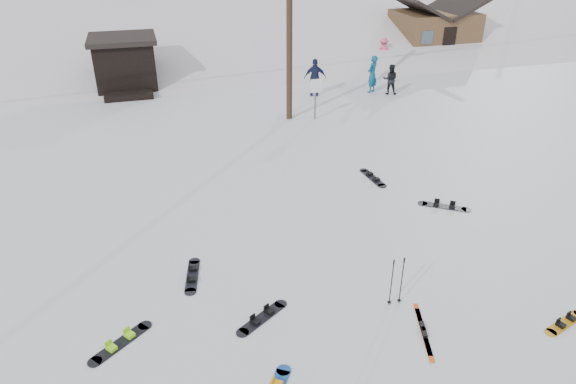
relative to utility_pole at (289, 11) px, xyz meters
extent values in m
plane|color=silver|center=(-2.00, -14.00, -4.68)|extent=(200.00, 200.00, 0.00)
cube|color=silver|center=(-2.00, 41.00, -16.68)|extent=(60.00, 85.24, 65.97)
cube|color=silver|center=(36.00, 36.00, -15.68)|extent=(45.66, 93.98, 54.59)
cylinder|color=#3A2819|center=(0.00, 0.00, -0.18)|extent=(0.26, 0.26, 9.00)
cylinder|color=#595B60|center=(1.10, -0.40, -3.78)|extent=(0.07, 0.07, 1.80)
cube|color=white|center=(1.10, -0.44, -3.13)|extent=(0.50, 0.04, 0.60)
cube|color=black|center=(-7.00, 7.00, -3.43)|extent=(3.00, 3.00, 2.50)
cube|color=black|center=(-7.00, 7.00, -2.06)|extent=(3.40, 3.40, 0.25)
cube|color=black|center=(-7.00, 5.20, -4.53)|extent=(2.40, 1.20, 0.30)
cube|color=brown|center=(13.00, 10.00, -3.33)|extent=(5.00, 4.00, 2.70)
cube|color=black|center=(11.65, 10.00, -1.63)|extent=(2.69, 4.40, 1.43)
cube|color=black|center=(14.35, 10.00, -1.63)|extent=(2.69, 4.40, 1.43)
cube|color=black|center=(13.00, 7.98, -3.58)|extent=(0.90, 0.06, 1.90)
cylinder|color=#194FA2|center=(-4.27, -14.30, -4.67)|extent=(0.30, 0.30, 0.03)
cube|color=orange|center=(-4.50, -14.64, -4.61)|extent=(0.27, 0.25, 0.09)
cube|color=#D84416|center=(-1.04, -14.15, -4.67)|extent=(0.60, 1.60, 0.02)
cube|color=black|center=(-1.04, -14.15, -4.62)|extent=(0.17, 0.31, 0.07)
cube|color=#D84416|center=(-0.98, -13.99, -4.67)|extent=(0.60, 1.60, 0.02)
cube|color=black|center=(-0.98, -13.99, -4.62)|extent=(0.17, 0.31, 0.07)
cylinder|color=black|center=(-1.33, -13.03, -4.06)|extent=(0.02, 0.02, 1.24)
cylinder|color=black|center=(-1.33, -13.03, -4.62)|extent=(0.09, 0.09, 0.01)
cylinder|color=black|center=(-1.33, -13.03, -3.47)|extent=(0.04, 0.04, 0.11)
cylinder|color=black|center=(-1.07, -13.03, -4.06)|extent=(0.02, 0.02, 1.24)
cylinder|color=black|center=(-1.07, -13.03, -4.62)|extent=(0.09, 0.09, 0.01)
cylinder|color=black|center=(-1.07, -13.03, -3.47)|extent=(0.04, 0.04, 0.11)
cube|color=black|center=(-4.32, -12.68, -4.67)|extent=(1.22, 0.93, 0.03)
cylinder|color=black|center=(-3.79, -12.33, -4.67)|extent=(0.29, 0.29, 0.03)
cylinder|color=black|center=(-4.85, -13.02, -4.67)|extent=(0.29, 0.29, 0.03)
cube|color=black|center=(-4.13, -12.55, -4.61)|extent=(0.24, 0.26, 0.08)
cube|color=black|center=(-4.51, -12.80, -4.61)|extent=(0.24, 0.26, 0.08)
cube|color=black|center=(-5.66, -10.67, -4.67)|extent=(0.54, 1.30, 0.03)
cylinder|color=black|center=(-5.54, -10.04, -4.67)|extent=(0.29, 0.29, 0.03)
cylinder|color=black|center=(-5.78, -11.29, -4.67)|extent=(0.29, 0.29, 0.03)
cube|color=black|center=(-5.61, -10.44, -4.61)|extent=(0.24, 0.19, 0.08)
cube|color=black|center=(-5.70, -10.89, -4.61)|extent=(0.24, 0.19, 0.08)
cube|color=black|center=(-7.41, -12.60, -4.67)|extent=(1.22, 1.05, 0.03)
cylinder|color=black|center=(-6.89, -12.20, -4.67)|extent=(0.30, 0.30, 0.03)
cylinder|color=black|center=(-7.92, -13.01, -4.67)|extent=(0.30, 0.30, 0.03)
cube|color=#97EA1B|center=(-7.22, -12.46, -4.61)|extent=(0.26, 0.27, 0.09)
cube|color=#97EA1B|center=(-7.59, -12.75, -4.61)|extent=(0.26, 0.27, 0.09)
cube|color=black|center=(2.41, -9.27, -4.67)|extent=(1.27, 1.00, 0.03)
cylinder|color=black|center=(2.96, -9.64, -4.67)|extent=(0.31, 0.31, 0.03)
cylinder|color=black|center=(1.86, -8.89, -4.67)|extent=(0.31, 0.31, 0.03)
cube|color=black|center=(2.61, -9.40, -4.61)|extent=(0.26, 0.27, 0.09)
cube|color=black|center=(2.21, -9.13, -4.61)|extent=(0.26, 0.27, 0.09)
cube|color=orange|center=(2.19, -14.72, -4.67)|extent=(1.16, 0.58, 0.02)
cylinder|color=orange|center=(1.65, -14.89, -4.67)|extent=(0.26, 0.26, 0.02)
cube|color=black|center=(2.39, -14.66, -4.62)|extent=(0.19, 0.22, 0.07)
cube|color=black|center=(1.99, -14.78, -4.62)|extent=(0.19, 0.22, 0.07)
cube|color=black|center=(1.09, -6.76, -4.67)|extent=(0.41, 1.33, 0.03)
cylinder|color=black|center=(1.04, -6.11, -4.67)|extent=(0.30, 0.30, 0.03)
cylinder|color=black|center=(1.15, -7.42, -4.67)|extent=(0.30, 0.30, 0.03)
cube|color=black|center=(1.07, -6.53, -4.61)|extent=(0.23, 0.18, 0.09)
cube|color=black|center=(1.11, -7.00, -4.61)|extent=(0.23, 0.18, 0.09)
imported|color=navy|center=(5.28, 2.70, -3.73)|extent=(0.83, 0.79, 1.91)
imported|color=black|center=(6.06, 2.16, -3.91)|extent=(0.93, 0.85, 1.55)
imported|color=#DD4E70|center=(8.46, 8.07, -3.88)|extent=(1.11, 0.73, 1.61)
imported|color=#181D3C|center=(2.22, 2.94, -3.73)|extent=(1.19, 0.73, 1.90)
camera|label=1|loc=(-6.23, -21.45, 3.31)|focal=32.00mm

